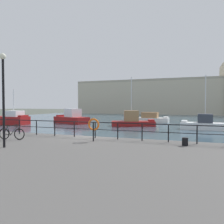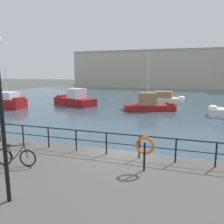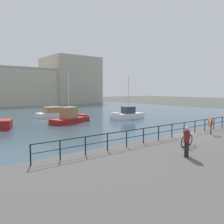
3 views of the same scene
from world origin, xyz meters
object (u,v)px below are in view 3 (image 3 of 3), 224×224
at_px(moored_small_launch, 127,114).
at_px(life_ring_stand, 211,123).
at_px(standing_person, 187,142).
at_px(moored_red_daysailer, 54,113).
at_px(moored_white_yacht, 70,117).
at_px(harbor_building, 24,85).
at_px(parked_bicycle, 187,141).

relative_size(moored_small_launch, life_ring_stand, 4.92).
bearing_deg(standing_person, life_ring_stand, 76.04).
xyz_separation_m(moored_red_daysailer, moored_white_yacht, (-1.26, -8.23, 0.10)).
bearing_deg(standing_person, moored_small_launch, 111.63).
distance_m(harbor_building, moored_small_launch, 48.03).
xyz_separation_m(moored_red_daysailer, moored_small_launch, (8.37, -9.72, 0.01)).
distance_m(moored_white_yacht, parked_bicycle, 20.97).
relative_size(harbor_building, moored_small_launch, 9.19).
bearing_deg(moored_white_yacht, life_ring_stand, -102.31).
distance_m(harbor_building, life_ring_stand, 66.16).
distance_m(harbor_building, parked_bicycle, 68.07).
bearing_deg(harbor_building, moored_red_daysailer, -100.57).
bearing_deg(standing_person, parked_bicycle, 89.65).
bearing_deg(life_ring_stand, parked_bicycle, -166.40).
relative_size(moored_red_daysailer, moored_small_launch, 0.86).
bearing_deg(harbor_building, parked_bicycle, -99.11).
bearing_deg(life_ring_stand, harbor_building, 85.15).
relative_size(parked_bicycle, standing_person, 1.03).
bearing_deg(harbor_building, moored_white_yacht, -100.25).
height_order(harbor_building, moored_red_daysailer, harbor_building).
xyz_separation_m(moored_small_launch, parked_bicycle, (-12.02, -19.33, 0.63)).
xyz_separation_m(moored_red_daysailer, standing_person, (-5.79, -30.47, 1.11)).
height_order(harbor_building, life_ring_stand, harbor_building).
distance_m(moored_red_daysailer, life_ring_stand, 27.87).
bearing_deg(moored_white_yacht, parked_bicycle, -116.92).
xyz_separation_m(harbor_building, standing_person, (-12.88, -68.46, -4.30)).
bearing_deg(moored_small_launch, moored_white_yacht, -7.14).
relative_size(harbor_building, life_ring_stand, 45.22).
relative_size(harbor_building, standing_person, 37.38).
height_order(moored_red_daysailer, standing_person, standing_person).
bearing_deg(moored_white_yacht, harbor_building, 59.39).
height_order(parked_bicycle, life_ring_stand, life_ring_stand).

